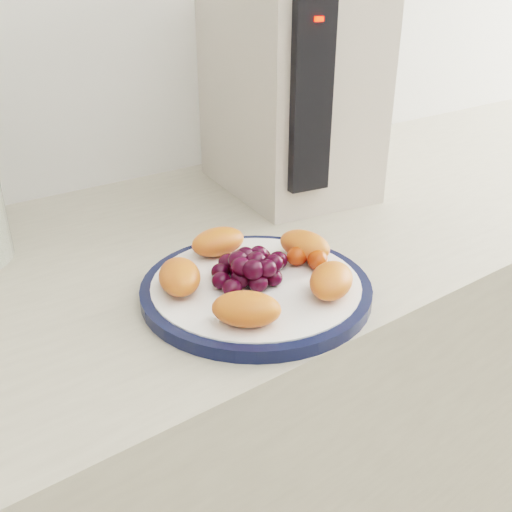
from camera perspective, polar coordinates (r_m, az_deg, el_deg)
counter at (r=1.09m, az=-1.84°, el=-19.55°), size 3.50×0.60×0.90m
cabinet_face at (r=1.11m, az=-1.81°, el=-20.62°), size 3.48×0.58×0.84m
plate_rim at (r=0.66m, az=0.00°, el=-3.30°), size 0.27×0.27×0.01m
plate_face at (r=0.66m, az=0.00°, el=-3.22°), size 0.24×0.24×0.02m
appliance_body at (r=0.96m, az=3.30°, el=16.95°), size 0.24×0.31×0.35m
appliance_panel at (r=0.81m, az=5.49°, el=15.47°), size 0.06×0.03×0.26m
appliance_led at (r=0.79m, az=6.29°, el=22.51°), size 0.01×0.01×0.01m
fruit_plate at (r=0.65m, az=0.19°, el=-1.13°), size 0.23×0.22×0.04m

